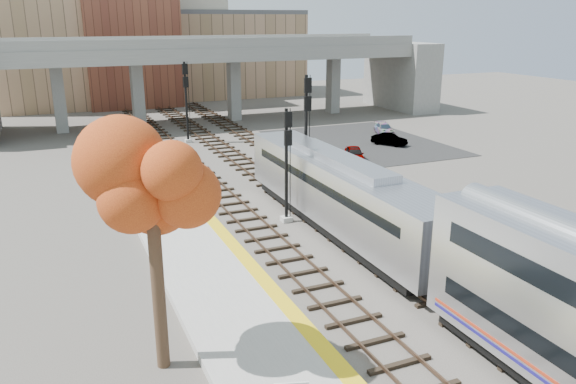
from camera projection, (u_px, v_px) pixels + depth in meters
name	position (u px, v px, depth m)	size (l,w,h in m)	color
ground	(407.00, 297.00, 24.17)	(160.00, 160.00, 0.00)	#47423D
platform	(249.00, 328.00, 21.37)	(4.50, 60.00, 0.35)	#9E9E99
yellow_strip	(294.00, 314.00, 22.04)	(0.70, 60.00, 0.01)	yellow
tracks	(305.00, 207.00, 35.46)	(10.70, 95.00, 0.25)	black
overpass	(216.00, 70.00, 63.75)	(54.00, 12.00, 9.50)	slate
buildings_far	(148.00, 44.00, 80.66)	(43.00, 21.00, 20.60)	tan
parking_lot	(359.00, 142.00, 54.01)	(14.00, 18.00, 0.04)	black
locomotive	(339.00, 192.00, 31.04)	(3.02, 19.05, 4.10)	#A8AAB2
signal_mast_near	(287.00, 169.00, 32.09)	(0.60, 0.64, 6.68)	#9E9E99
signal_mast_mid	(306.00, 131.00, 38.78)	(0.60, 0.64, 7.83)	#9E9E99
signal_mast_far	(186.00, 102.00, 52.97)	(0.60, 0.64, 7.62)	#9E9E99
tree	(151.00, 189.00, 17.51)	(3.60, 3.60, 8.59)	#382619
car_a	(354.00, 154.00, 46.60)	(1.47, 3.65, 1.24)	#99999E
car_b	(389.00, 139.00, 52.62)	(1.16, 3.32, 1.09)	#99999E
car_c	(384.00, 129.00, 57.72)	(1.50, 3.68, 1.07)	#99999E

